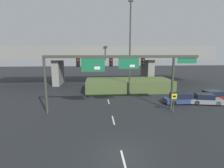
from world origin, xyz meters
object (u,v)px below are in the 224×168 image
at_px(highway_light_pole_near, 130,47).
at_px(parked_sedan_mid_right, 205,99).
at_px(signal_gantry, 119,66).
at_px(speed_limit_sign, 174,100).
at_px(parked_sedan_far_right, 213,96).
at_px(parked_sedan_near_right, 181,99).

distance_m(highway_light_pole_near, parked_sedan_mid_right, 12.90).
bearing_deg(parked_sedan_mid_right, signal_gantry, -158.04).
height_order(speed_limit_sign, parked_sedan_mid_right, speed_limit_sign).
bearing_deg(parked_sedan_far_right, speed_limit_sign, -156.87).
relative_size(parked_sedan_mid_right, parked_sedan_far_right, 0.94).
xyz_separation_m(speed_limit_sign, parked_sedan_far_right, (8.09, 4.66, -0.84)).
relative_size(highway_light_pole_near, parked_sedan_near_right, 3.04).
bearing_deg(speed_limit_sign, highway_light_pole_near, 111.96).
relative_size(signal_gantry, highway_light_pole_near, 1.22).
height_order(highway_light_pole_near, parked_sedan_mid_right, highway_light_pole_near).
bearing_deg(parked_sedan_near_right, highway_light_pole_near, 140.42).
bearing_deg(highway_light_pole_near, signal_gantry, -109.95).
height_order(speed_limit_sign, parked_sedan_near_right, speed_limit_sign).
bearing_deg(parked_sedan_mid_right, speed_limit_sign, -138.84).
xyz_separation_m(speed_limit_sign, highway_light_pole_near, (-3.50, 8.69, 6.13)).
distance_m(speed_limit_sign, parked_sedan_mid_right, 6.65).
height_order(parked_sedan_mid_right, parked_sedan_far_right, parked_sedan_far_right).
bearing_deg(parked_sedan_near_right, signal_gantry, -165.24).
distance_m(parked_sedan_near_right, parked_sedan_far_right, 5.47).
xyz_separation_m(signal_gantry, parked_sedan_far_right, (14.31, 3.47, -4.70)).
bearing_deg(signal_gantry, parked_sedan_near_right, 15.01).
height_order(highway_light_pole_near, parked_sedan_near_right, highway_light_pole_near).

